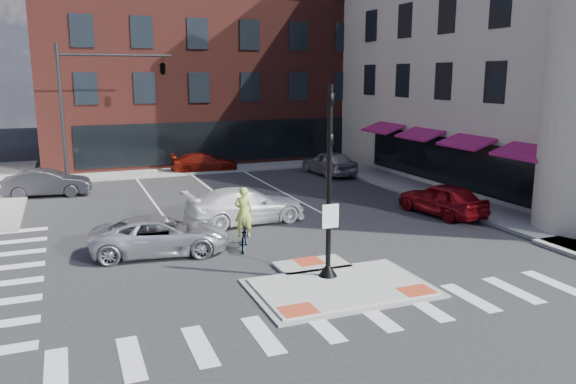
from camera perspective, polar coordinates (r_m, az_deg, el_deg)
name	(u,v)px	position (r m, az deg, el deg)	size (l,w,h in m)	color
ground	(333,283)	(17.75, 4.62, -9.25)	(120.00, 120.00, 0.00)	#28282B
refuge_island	(337,285)	(17.52, 5.00, -9.38)	(5.40, 4.65, 0.13)	gray
sidewalk_e	(431,193)	(31.42, 14.28, -0.07)	(3.00, 24.00, 0.15)	gray
sidewalk_n	(231,168)	(38.77, -5.83, 2.46)	(26.00, 3.00, 0.15)	gray
building_n	(195,56)	(47.97, -9.41, 13.43)	(24.40, 18.40, 15.50)	#56211A
building_e	(570,46)	(39.16, 26.77, 13.08)	(21.90, 23.90, 17.70)	beige
building_far_left	(94,87)	(66.91, -19.07, 10.07)	(10.00, 12.00, 10.00)	slate
building_far_right	(205,77)	(70.74, -8.45, 11.46)	(12.00, 12.00, 12.00)	brown
signal_pole	(329,207)	(17.39, 4.18, -1.56)	(0.60, 0.60, 5.98)	black
mast_arm_signal	(136,77)	(33.05, -15.14, 11.18)	(6.10, 2.24, 8.00)	black
silver_suv	(160,236)	(20.82, -12.85, -4.33)	(2.26, 4.89, 1.36)	silver
red_sedan	(442,199)	(26.77, 15.39, -0.69)	(1.78, 4.44, 1.51)	maroon
white_pickup	(246,205)	(24.56, -4.31, -1.37)	(2.16, 5.32, 1.54)	white
bg_car_dark	(47,183)	(32.48, -23.26, 0.86)	(1.52, 4.37, 1.44)	#28282D
bg_car_silver	(329,163)	(36.31, 4.18, 2.99)	(1.86, 4.63, 1.58)	#A8A9AF
bg_car_red	(204,162)	(37.72, -8.49, 2.99)	(1.78, 4.38, 1.27)	maroon
cyclist	(244,228)	(20.96, -4.51, -3.65)	(1.29, 1.99, 2.34)	#3F3F44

